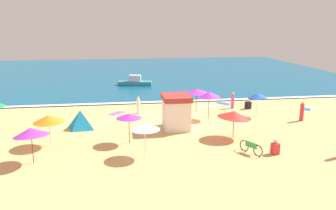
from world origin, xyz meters
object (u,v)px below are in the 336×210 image
object	(u,v)px
beach_umbrella_1	(209,95)
parked_bicycle	(251,147)
beachgoer_3	(248,105)
beach_umbrella_0	(234,114)
beach_tent	(81,119)
small_boat_0	(135,82)
beach_umbrella_2	(145,127)
beach_umbrella_4	(196,91)
beach_umbrella_6	(257,96)
beach_umbrella_7	(129,116)
beach_umbrella_9	(49,119)
lifeguard_cabana	(176,111)
beachgoer_2	(275,148)
beachgoer_0	(233,100)
beachgoer_1	(302,112)
beach_umbrella_8	(31,132)
beachgoer_4	(138,105)

from	to	relation	value
beach_umbrella_1	parked_bicycle	world-z (taller)	beach_umbrella_1
parked_bicycle	beachgoer_3	distance (m)	11.78
beach_umbrella_0	beach_tent	distance (m)	11.49
parked_bicycle	small_boat_0	world-z (taller)	small_boat_0
beach_umbrella_2	small_boat_0	world-z (taller)	beach_umbrella_2
beach_umbrella_4	beach_umbrella_6	bearing A→B (deg)	-26.91
beach_umbrella_1	beach_tent	world-z (taller)	beach_umbrella_1
beach_umbrella_7	beach_umbrella_9	xyz separation A→B (m)	(-5.17, 0.24, -0.04)
small_boat_0	beachgoer_3	bearing A→B (deg)	-54.80
lifeguard_cabana	beach_umbrella_1	size ratio (longest dim) A/B	1.11
lifeguard_cabana	beachgoer_2	world-z (taller)	lifeguard_cabana
beach_umbrella_9	beachgoer_2	xyz separation A→B (m)	(13.96, -3.68, -1.44)
beach_umbrella_0	beach_umbrella_4	distance (m)	7.72
beachgoer_3	lifeguard_cabana	bearing A→B (deg)	-146.63
beachgoer_0	small_boat_0	distance (m)	15.83
lifeguard_cabana	beach_tent	xyz separation A→B (m)	(-7.20, 0.98, -0.60)
beach_umbrella_0	beach_tent	bearing A→B (deg)	160.67
beach_umbrella_7	beachgoer_1	xyz separation A→B (m)	(14.30, 3.36, -1.11)
lifeguard_cabana	beachgoer_2	xyz separation A→B (m)	(5.11, -6.27, -0.93)
beachgoer_0	lifeguard_cabana	bearing A→B (deg)	-139.05
small_boat_0	beach_umbrella_7	bearing A→B (deg)	-94.42
beach_umbrella_8	beachgoer_0	xyz separation A→B (m)	(15.73, 11.04, -1.13)
beachgoer_2	beachgoer_3	distance (m)	11.70
beachgoer_0	beachgoer_2	world-z (taller)	beachgoer_0
beach_umbrella_9	parked_bicycle	bearing A→B (deg)	-14.88
beach_umbrella_0	beach_umbrella_8	size ratio (longest dim) A/B	0.86
lifeguard_cabana	beach_umbrella_6	distance (m)	7.89
lifeguard_cabana	beachgoer_0	xyz separation A→B (m)	(6.39, 5.55, -0.57)
beach_umbrella_4	beach_tent	distance (m)	10.71
beach_umbrella_1	beach_umbrella_6	size ratio (longest dim) A/B	1.04
beach_umbrella_1	beachgoer_0	world-z (taller)	beach_umbrella_1
parked_bicycle	beachgoer_4	world-z (taller)	beachgoer_4
beachgoer_1	beachgoer_2	world-z (taller)	beachgoer_1
beach_umbrella_0	beach_umbrella_4	size ratio (longest dim) A/B	0.82
beach_umbrella_1	beach_umbrella_9	distance (m)	12.99
beach_umbrella_0	beach_umbrella_4	bearing A→B (deg)	96.59
beachgoer_0	beachgoer_4	xyz separation A→B (m)	(-8.94, -0.65, -0.01)
beach_umbrella_6	beach_umbrella_7	distance (m)	12.35
beach_umbrella_6	beachgoer_4	bearing A→B (deg)	166.22
beach_umbrella_9	small_boat_0	size ratio (longest dim) A/B	0.64
beach_umbrella_6	lifeguard_cabana	bearing A→B (deg)	-162.02
beachgoer_1	beachgoer_3	world-z (taller)	beachgoer_1
beach_umbrella_6	beachgoer_1	xyz separation A→B (m)	(3.12, -1.90, -1.06)
beach_umbrella_2	beachgoer_0	xyz separation A→B (m)	(9.24, 11.01, -1.12)
beach_umbrella_7	beach_umbrella_9	size ratio (longest dim) A/B	0.82
beach_umbrella_2	beach_tent	world-z (taller)	beach_umbrella_2
beach_umbrella_1	parked_bicycle	size ratio (longest dim) A/B	1.43
beach_umbrella_8	parked_bicycle	size ratio (longest dim) A/B	1.72
beach_umbrella_9	parked_bicycle	world-z (taller)	beach_umbrella_9
beach_umbrella_2	beachgoer_2	world-z (taller)	beach_umbrella_2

